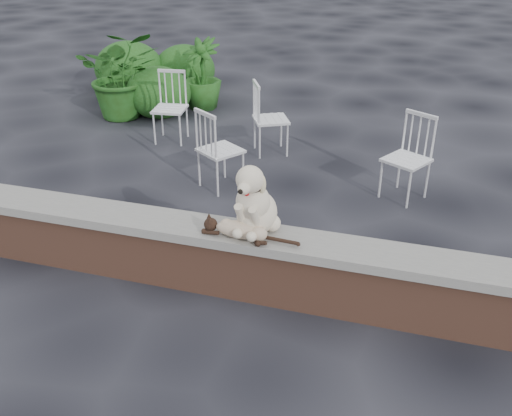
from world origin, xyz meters
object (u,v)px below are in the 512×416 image
(potted_plant_a, at_px, (121,74))
(potted_plant_b, at_px, (202,74))
(chair_c, at_px, (220,149))
(chair_d, at_px, (407,158))
(dog, at_px, (257,196))
(cat, at_px, (242,229))
(chair_e, at_px, (271,118))
(chair_b, at_px, (170,108))

(potted_plant_a, xyz_separation_m, potted_plant_b, (0.99, 0.74, -0.11))
(chair_c, height_order, potted_plant_b, potted_plant_b)
(potted_plant_b, bearing_deg, potted_plant_a, -143.08)
(potted_plant_b, bearing_deg, chair_c, -64.49)
(chair_d, xyz_separation_m, potted_plant_b, (-3.30, 2.36, 0.08))
(dog, bearing_deg, potted_plant_a, 138.11)
(potted_plant_b, bearing_deg, cat, -64.98)
(potted_plant_a, bearing_deg, chair_e, -16.60)
(cat, height_order, chair_d, chair_d)
(chair_c, distance_m, potted_plant_b, 2.96)
(chair_e, relative_size, chair_b, 1.00)
(cat, distance_m, potted_plant_b, 5.11)
(cat, bearing_deg, chair_b, 130.22)
(chair_d, distance_m, potted_plant_b, 4.05)
(potted_plant_a, bearing_deg, chair_d, -20.60)
(potted_plant_a, height_order, potted_plant_b, potted_plant_a)
(chair_b, bearing_deg, potted_plant_b, 86.62)
(dog, height_order, chair_b, dog)
(chair_e, distance_m, potted_plant_b, 2.15)
(chair_d, bearing_deg, potted_plant_a, -171.30)
(chair_d, bearing_deg, cat, -87.24)
(potted_plant_a, relative_size, potted_plant_b, 1.21)
(chair_d, bearing_deg, chair_c, -141.73)
(dog, height_order, potted_plant_b, dog)
(chair_c, xyz_separation_m, potted_plant_a, (-2.27, 1.93, 0.19))
(chair_e, height_order, potted_plant_a, potted_plant_a)
(potted_plant_b, bearing_deg, chair_b, -85.48)
(dog, height_order, chair_e, dog)
(chair_e, bearing_deg, dog, 166.14)
(chair_c, bearing_deg, chair_d, -136.84)
(chair_e, xyz_separation_m, chair_d, (1.75, -0.86, 0.00))
(cat, bearing_deg, chair_d, 70.70)
(chair_c, distance_m, chair_b, 1.67)
(chair_d, relative_size, potted_plant_b, 0.86)
(dog, height_order, chair_c, dog)
(chair_e, xyz_separation_m, chair_b, (-1.42, 0.02, 0.00))
(chair_b, bearing_deg, dog, -62.60)
(dog, bearing_deg, chair_e, 110.45)
(cat, height_order, potted_plant_b, potted_plant_b)
(chair_e, xyz_separation_m, chair_c, (-0.27, -1.18, 0.00))
(potted_plant_a, bearing_deg, potted_plant_b, 36.92)
(dog, xyz_separation_m, chair_b, (-2.12, 3.00, -0.42))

